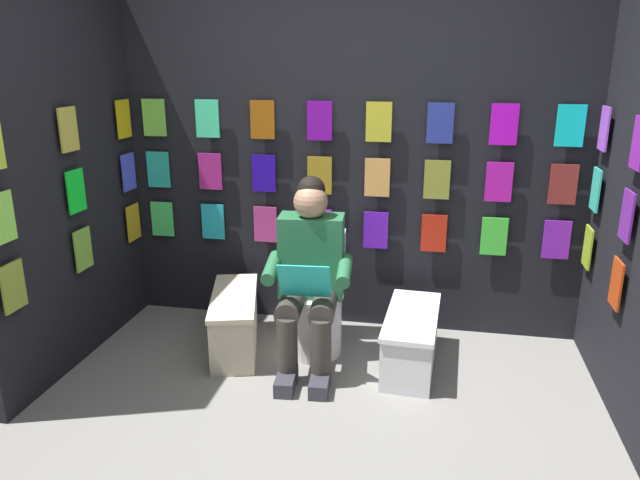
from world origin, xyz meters
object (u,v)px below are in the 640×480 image
(person_reading, at_px, (309,275))
(comic_longbox_far, at_px, (235,322))
(comic_longbox_near, at_px, (411,340))
(toilet, at_px, (314,302))

(person_reading, xyz_separation_m, comic_longbox_far, (0.53, -0.10, -0.41))
(comic_longbox_near, distance_m, comic_longbox_far, 1.16)
(toilet, xyz_separation_m, comic_longbox_far, (0.51, 0.13, -0.13))
(person_reading, distance_m, comic_longbox_far, 0.68)
(person_reading, bearing_deg, toilet, -90.64)
(toilet, distance_m, person_reading, 0.35)
(person_reading, relative_size, comic_longbox_far, 1.43)
(comic_longbox_far, bearing_deg, person_reading, 154.12)
(toilet, relative_size, comic_longbox_far, 0.93)
(toilet, height_order, person_reading, person_reading)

